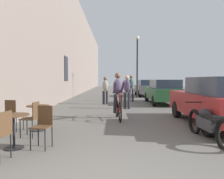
{
  "coord_description": "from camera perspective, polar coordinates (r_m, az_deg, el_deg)",
  "views": [
    {
      "loc": [
        0.03,
        -2.64,
        1.46
      ],
      "look_at": [
        0.02,
        10.9,
        0.84
      ],
      "focal_mm": 35.08,
      "sensor_mm": 36.0,
      "label": 1
    }
  ],
  "objects": [
    {
      "name": "cafe_table_mid",
      "position": [
        6.6,
        -18.63,
        -5.66
      ],
      "size": [
        0.64,
        0.64,
        0.72
      ],
      "color": "black",
      "rests_on": "ground_plane"
    },
    {
      "name": "pedestrian_mid",
      "position": [
        12.85,
        -1.73,
        0.2
      ],
      "size": [
        0.37,
        0.29,
        1.63
      ],
      "color": "#26262D",
      "rests_on": "ground_plane"
    },
    {
      "name": "building_facade_left",
      "position": [
        17.27,
        -11.88,
        12.87
      ],
      "size": [
        0.54,
        68.0,
        9.1
      ],
      "color": "gray",
      "rests_on": "ground_plane"
    },
    {
      "name": "parked_car_nearest",
      "position": [
        7.62,
        25.68,
        -2.63
      ],
      "size": [
        1.85,
        4.32,
        1.53
      ],
      "color": "maroon",
      "rests_on": "ground_plane"
    },
    {
      "name": "pedestrian_far",
      "position": [
        14.57,
        5.07,
        0.76
      ],
      "size": [
        0.36,
        0.26,
        1.75
      ],
      "color": "#26262D",
      "rests_on": "ground_plane"
    },
    {
      "name": "parked_motorcycle",
      "position": [
        5.77,
        23.78,
        -8.1
      ],
      "size": [
        0.62,
        2.15,
        0.92
      ],
      "color": "black",
      "rests_on": "ground_plane"
    },
    {
      "name": "cyclist_on_bicycle",
      "position": [
        8.1,
        1.62,
        -1.96
      ],
      "size": [
        0.52,
        1.76,
        1.74
      ],
      "color": "black",
      "rests_on": "ground_plane"
    },
    {
      "name": "cafe_chair_near_toward_street",
      "position": [
        4.95,
        -17.49,
        -8.43
      ],
      "size": [
        0.44,
        0.44,
        0.89
      ],
      "color": "black",
      "rests_on": "ground_plane"
    },
    {
      "name": "parked_car_second",
      "position": [
        13.47,
        13.23,
        -0.46
      ],
      "size": [
        1.75,
        4.08,
        1.45
      ],
      "color": "#23512D",
      "rests_on": "ground_plane"
    },
    {
      "name": "parked_car_third",
      "position": [
        19.48,
        8.99,
        0.49
      ],
      "size": [
        1.73,
        4.04,
        1.43
      ],
      "color": "#595960",
      "rests_on": "ground_plane"
    },
    {
      "name": "pedestrian_near",
      "position": [
        10.86,
        3.95,
        -0.13
      ],
      "size": [
        0.38,
        0.3,
        1.66
      ],
      "color": "#26262D",
      "rests_on": "ground_plane"
    },
    {
      "name": "cafe_chair_mid_toward_wall",
      "position": [
        5.94,
        -20.05,
        -6.63
      ],
      "size": [
        0.43,
        0.43,
        0.89
      ],
      "color": "black",
      "rests_on": "ground_plane"
    },
    {
      "name": "cafe_chair_mid_toward_street",
      "position": [
        6.79,
        -24.36,
        -5.57
      ],
      "size": [
        0.45,
        0.45,
        0.89
      ],
      "color": "black",
      "rests_on": "ground_plane"
    },
    {
      "name": "street_lamp",
      "position": [
        17.56,
        6.64,
        8.0
      ],
      "size": [
        0.32,
        0.32,
        4.9
      ],
      "color": "black",
      "rests_on": "ground_plane"
    },
    {
      "name": "cafe_chair_near_toward_wall",
      "position": [
        4.46,
        -27.01,
        -9.84
      ],
      "size": [
        0.44,
        0.44,
        0.89
      ],
      "color": "black",
      "rests_on": "ground_plane"
    },
    {
      "name": "cafe_table_near",
      "position": [
        5.09,
        -24.22,
        -8.19
      ],
      "size": [
        0.64,
        0.64,
        0.72
      ],
      "color": "black",
      "rests_on": "ground_plane"
    }
  ]
}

